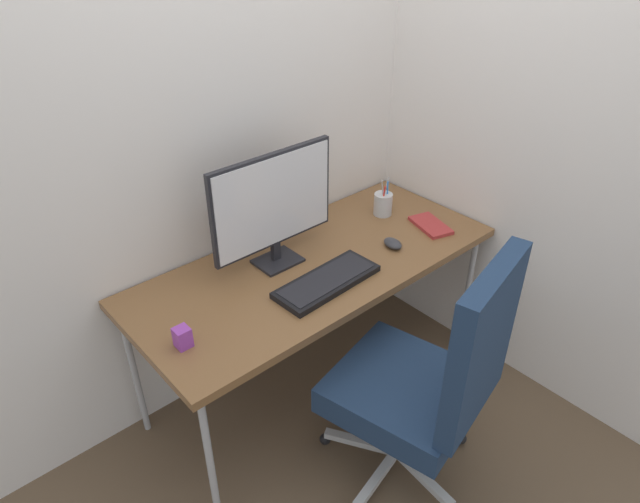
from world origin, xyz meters
The scene contains 11 objects.
ground_plane centered at (0.00, 0.00, 0.00)m, with size 8.00×8.00×0.00m, color brown.
wall_back centered at (0.00, 0.38, 1.40)m, with size 3.13×0.04×2.80m, color white.
wall_side_right centered at (0.84, -0.22, 1.40)m, with size 0.04×2.21×2.80m, color white.
desk centered at (0.00, 0.00, 0.68)m, with size 1.61×0.69×0.72m.
office_chair centered at (-0.03, -0.66, 0.54)m, with size 0.64×0.64×1.09m.
monitor centered at (-0.12, 0.11, 0.99)m, with size 0.58×0.15×0.49m.
keyboard centered at (-0.07, -0.15, 0.73)m, with size 0.46×0.19×0.03m.
mouse centered at (0.33, -0.14, 0.73)m, with size 0.06×0.10×0.04m, color #333338.
pen_holder centered at (0.52, 0.10, 0.77)m, with size 0.09×0.09×0.19m.
notebook centered at (0.60, -0.13, 0.72)m, with size 0.12×0.21×0.02m, color #B23333.
desk_clamp_accessory centered at (-0.69, -0.09, 0.75)m, with size 0.05×0.05×0.08m, color purple.
Camera 1 is at (-1.31, -1.51, 2.05)m, focal length 31.73 mm.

